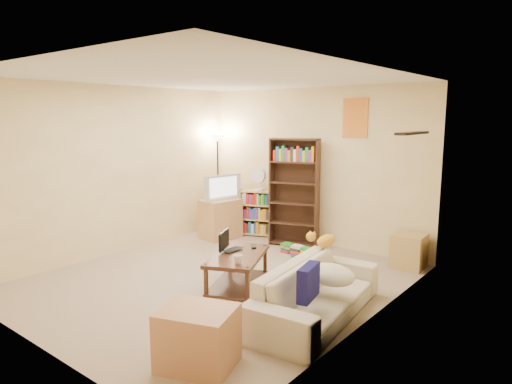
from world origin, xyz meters
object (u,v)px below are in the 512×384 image
(sofa, at_px, (317,292))
(tv_stand, at_px, (221,219))
(coffee_table, at_px, (238,267))
(television, at_px, (220,187))
(tall_bookshelf, at_px, (294,190))
(desk_fan, at_px, (259,177))
(floor_lamp, at_px, (218,154))
(laptop, at_px, (236,251))
(short_bookshelf, at_px, (258,213))
(end_cabinet, at_px, (198,338))
(side_table, at_px, (409,251))
(tabby_cat, at_px, (323,240))
(mug, at_px, (238,259))

(sofa, bearing_deg, tv_stand, 52.88)
(coffee_table, relative_size, television, 1.53)
(coffee_table, relative_size, tall_bookshelf, 0.67)
(desk_fan, height_order, floor_lamp, floor_lamp)
(laptop, distance_m, floor_lamp, 3.07)
(short_bookshelf, height_order, end_cabinet, short_bookshelf)
(sofa, bearing_deg, television, 52.88)
(sofa, relative_size, side_table, 4.12)
(laptop, distance_m, tv_stand, 2.31)
(tv_stand, relative_size, television, 0.89)
(sofa, xyz_separation_m, floor_lamp, (-3.35, 2.11, 1.11))
(tabby_cat, distance_m, side_table, 1.58)
(desk_fan, bearing_deg, tabby_cat, -34.95)
(mug, xyz_separation_m, side_table, (1.05, 2.34, -0.26))
(tabby_cat, distance_m, desk_fan, 2.64)
(end_cabinet, bearing_deg, television, 130.25)
(mug, height_order, side_table, mug)
(tall_bookshelf, distance_m, floor_lamp, 1.74)
(sofa, relative_size, coffee_table, 1.70)
(tabby_cat, bearing_deg, floor_lamp, 154.73)
(coffee_table, bearing_deg, desk_fan, 97.62)
(television, xyz_separation_m, end_cabinet, (2.62, -3.10, -0.63))
(sofa, height_order, desk_fan, desk_fan)
(short_bookshelf, bearing_deg, floor_lamp, 164.95)
(sofa, bearing_deg, short_bookshelf, 41.51)
(coffee_table, xyz_separation_m, side_table, (1.28, 2.08, -0.06))
(desk_fan, bearing_deg, coffee_table, -57.52)
(side_table, bearing_deg, floor_lamp, -179.54)
(laptop, relative_size, short_bookshelf, 0.37)
(tv_stand, bearing_deg, end_cabinet, -40.38)
(sofa, height_order, tabby_cat, tabby_cat)
(tall_bookshelf, bearing_deg, laptop, -94.71)
(mug, distance_m, side_table, 2.58)
(desk_fan, bearing_deg, end_cabinet, -58.67)
(tv_stand, xyz_separation_m, tall_bookshelf, (1.22, 0.40, 0.57))
(laptop, distance_m, tall_bookshelf, 2.07)
(mug, bearing_deg, end_cabinet, -63.47)
(short_bookshelf, bearing_deg, sofa, -63.83)
(tall_bookshelf, bearing_deg, end_cabinet, -86.54)
(coffee_table, distance_m, short_bookshelf, 2.58)
(mug, xyz_separation_m, television, (-2.02, 1.88, 0.38))
(tabby_cat, distance_m, coffee_table, 1.06)
(mug, distance_m, floor_lamp, 3.49)
(mug, relative_size, floor_lamp, 0.08)
(television, relative_size, floor_lamp, 0.43)
(floor_lamp, distance_m, end_cabinet, 4.81)
(coffee_table, bearing_deg, end_cabinet, -85.25)
(tabby_cat, distance_m, laptop, 1.05)
(laptop, height_order, short_bookshelf, short_bookshelf)
(coffee_table, height_order, laptop, laptop)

